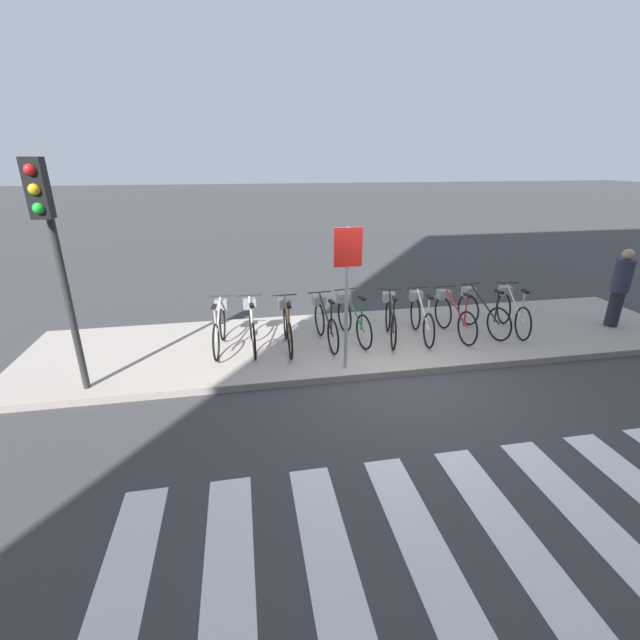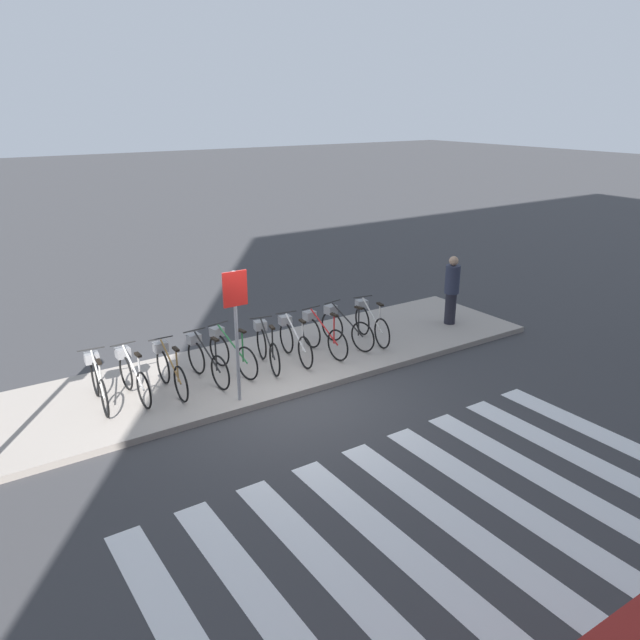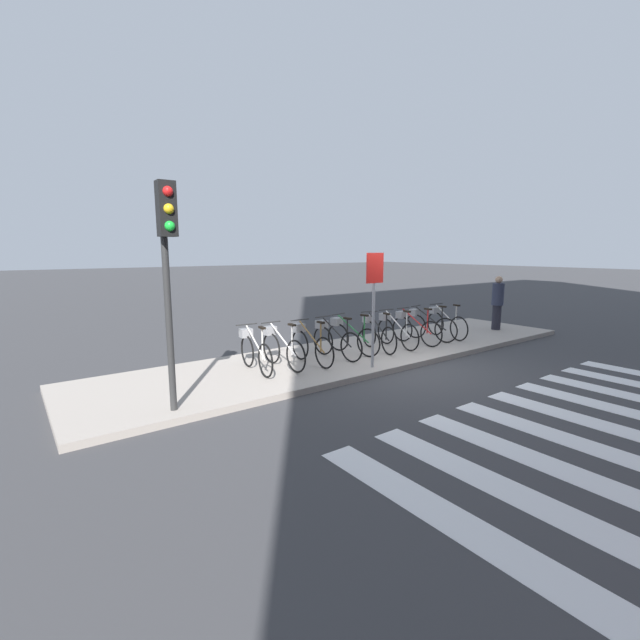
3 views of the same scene
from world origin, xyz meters
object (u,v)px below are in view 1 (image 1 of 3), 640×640
at_px(parked_bicycle_5, 390,317).
at_px(traffic_light, 50,232).
at_px(parked_bicycle_8, 480,310).
at_px(parked_bicycle_7, 453,314).
at_px(pedestrian, 620,287).
at_px(parked_bicycle_0, 220,326).
at_px(parked_bicycle_2, 287,325).
at_px(parked_bicycle_3, 325,321).
at_px(parked_bicycle_6, 421,315).
at_px(parked_bicycle_4, 352,317).
at_px(parked_bicycle_9, 511,309).
at_px(sign_post, 347,276).
at_px(parked_bicycle_1, 252,325).

distance_m(parked_bicycle_5, traffic_light, 5.71).
xyz_separation_m(parked_bicycle_8, traffic_light, (-7.15, -1.19, 1.97)).
distance_m(parked_bicycle_7, pedestrian, 3.58).
relative_size(parked_bicycle_0, parked_bicycle_2, 1.00).
xyz_separation_m(parked_bicycle_3, parked_bicycle_6, (1.91, -0.05, 0.00)).
relative_size(parked_bicycle_3, parked_bicycle_5, 1.02).
bearing_deg(pedestrian, parked_bicycle_2, 178.43).
distance_m(parked_bicycle_4, parked_bicycle_6, 1.36).
bearing_deg(parked_bicycle_4, parked_bicycle_2, -172.59).
bearing_deg(parked_bicycle_9, parked_bicycle_5, 179.62).
distance_m(parked_bicycle_2, parked_bicycle_8, 3.94).
height_order(parked_bicycle_3, parked_bicycle_4, same).
relative_size(parked_bicycle_4, parked_bicycle_5, 1.01).
bearing_deg(sign_post, parked_bicycle_6, 31.21).
relative_size(parked_bicycle_0, parked_bicycle_8, 1.01).
bearing_deg(parked_bicycle_8, parked_bicycle_7, -172.27).
height_order(parked_bicycle_5, parked_bicycle_7, same).
distance_m(parked_bicycle_9, pedestrian, 2.30).
height_order(parked_bicycle_2, traffic_light, traffic_light).
distance_m(parked_bicycle_2, parked_bicycle_9, 4.59).
relative_size(parked_bicycle_8, pedestrian, 0.95).
xyz_separation_m(parked_bicycle_6, pedestrian, (4.21, -0.20, 0.42)).
distance_m(parked_bicycle_4, parked_bicycle_7, 2.02).
bearing_deg(parked_bicycle_8, parked_bicycle_0, 178.91).
height_order(parked_bicycle_8, traffic_light, traffic_light).
relative_size(parked_bicycle_4, sign_post, 0.66).
distance_m(parked_bicycle_0, parked_bicycle_8, 5.16).
bearing_deg(parked_bicycle_6, parked_bicycle_1, 178.31).
bearing_deg(parked_bicycle_2, parked_bicycle_8, 1.07).
relative_size(parked_bicycle_4, traffic_light, 0.47).
bearing_deg(parked_bicycle_6, parked_bicycle_2, -179.73).
bearing_deg(sign_post, parked_bicycle_7, 23.32).
xyz_separation_m(parked_bicycle_7, pedestrian, (3.55, -0.17, 0.42)).
height_order(parked_bicycle_4, traffic_light, traffic_light).
bearing_deg(parked_bicycle_6, parked_bicycle_9, 0.01).
distance_m(parked_bicycle_6, pedestrian, 4.24).
relative_size(parked_bicycle_6, parked_bicycle_7, 1.00).
bearing_deg(sign_post, parked_bicycle_2, 128.97).
distance_m(parked_bicycle_0, parked_bicycle_9, 5.82).
height_order(parked_bicycle_9, traffic_light, traffic_light).
distance_m(parked_bicycle_9, traffic_light, 8.13).
xyz_separation_m(parked_bicycle_3, traffic_light, (-3.94, -1.18, 1.97)).
relative_size(parked_bicycle_0, pedestrian, 0.96).
distance_m(parked_bicycle_8, parked_bicycle_9, 0.66).
height_order(parked_bicycle_1, parked_bicycle_9, same).
bearing_deg(parked_bicycle_5, parked_bicycle_6, -1.64).
height_order(parked_bicycle_7, parked_bicycle_9, same).
height_order(parked_bicycle_1, pedestrian, pedestrian).
xyz_separation_m(parked_bicycle_4, traffic_light, (-4.50, -1.28, 1.97)).
xyz_separation_m(parked_bicycle_7, parked_bicycle_9, (1.30, 0.03, 0.00)).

